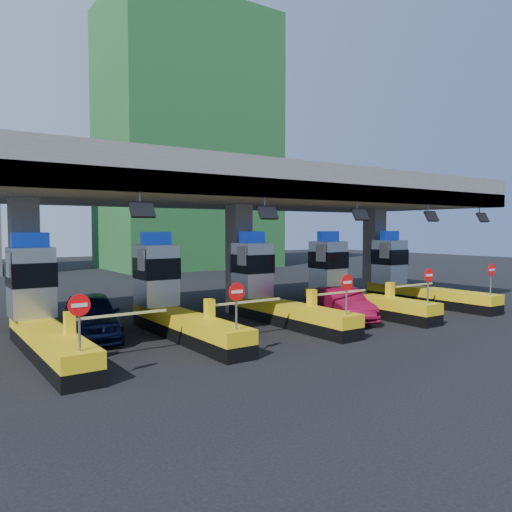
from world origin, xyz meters
TOP-DOWN VIEW (x-y plane):
  - ground at (0.00, 0.00)m, footprint 120.00×120.00m
  - toll_canopy at (0.00, 2.87)m, footprint 28.00×12.09m
  - toll_lane_far_left at (-10.00, 0.28)m, footprint 4.43×8.00m
  - toll_lane_left at (-5.00, 0.28)m, footprint 4.43×8.00m
  - toll_lane_center at (0.00, 0.28)m, footprint 4.43×8.00m
  - toll_lane_right at (5.00, 0.28)m, footprint 4.43×8.00m
  - toll_lane_far_right at (10.00, 0.28)m, footprint 4.43×8.00m
  - bg_building_scaffold at (12.00, 32.00)m, footprint 18.00×12.00m
  - van at (-7.95, 1.44)m, footprint 3.17×5.56m
  - red_car at (2.88, -1.44)m, footprint 3.13×4.87m

SIDE VIEW (x-z plane):
  - ground at x=0.00m, z-range 0.00..0.00m
  - red_car at x=2.88m, z-range 0.00..1.52m
  - van at x=-7.95m, z-range 0.00..1.78m
  - toll_lane_far_left at x=-10.00m, z-range -0.68..3.47m
  - toll_lane_left at x=-5.00m, z-range -0.68..3.47m
  - toll_lane_center at x=0.00m, z-range -0.68..3.47m
  - toll_lane_right at x=5.00m, z-range -0.68..3.47m
  - toll_lane_far_right at x=10.00m, z-range -0.68..3.47m
  - toll_canopy at x=0.00m, z-range 2.63..9.63m
  - bg_building_scaffold at x=12.00m, z-range 0.00..28.00m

